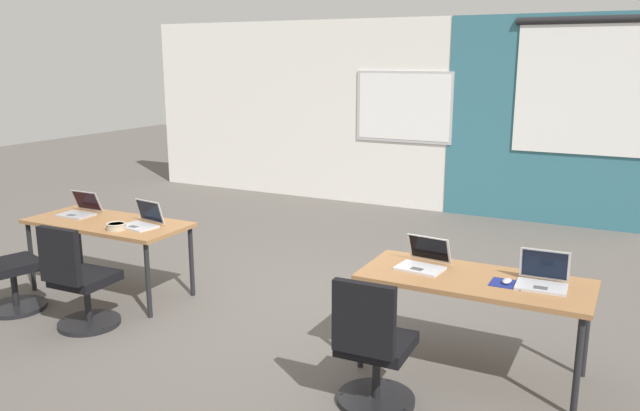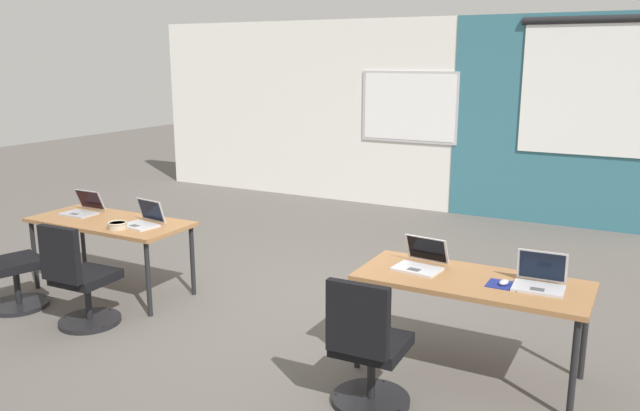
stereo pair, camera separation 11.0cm
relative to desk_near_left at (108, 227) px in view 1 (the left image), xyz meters
The scene contains 14 objects.
ground_plane 1.96m from the desk_near_left, 18.92° to the left, with size 24.00×24.00×0.00m.
back_wall_assembly 5.18m from the desk_near_left, 69.44° to the left, with size 10.00×0.27×2.80m.
desk_near_left is the anchor object (origin of this frame).
desk_near_right 3.50m from the desk_near_left, ahead, with size 1.60×0.70×0.72m.
laptop_near_right_inner 3.10m from the desk_near_left, ahead, with size 0.36×0.35×0.22m.
chair_near_right_inner 3.16m from the desk_near_left, 14.36° to the right, with size 0.52×0.55×0.92m.
laptop_near_right_end 3.95m from the desk_near_left, ahead, with size 0.34×0.28×0.24m.
mousepad_near_right_end 3.73m from the desk_near_left, ahead, with size 0.22×0.19×0.00m.
mouse_near_right_end 3.73m from the desk_near_left, ahead, with size 0.07×0.11×0.03m.
laptop_near_left_end 0.45m from the desk_near_left, behind, with size 0.33×0.32×0.22m.
chair_near_left_end 0.96m from the desk_near_left, 122.16° to the right, with size 0.55×0.60×0.92m.
laptop_near_left_inner 0.44m from the desk_near_left, ahead, with size 0.37×0.34×0.23m.
chair_near_left_inner 0.88m from the desk_near_left, 62.01° to the right, with size 0.52×0.55×0.92m.
snack_bowl 0.37m from the desk_near_left, 32.39° to the right, with size 0.18×0.18×0.06m.
Camera 1 is at (2.71, -4.88, 2.24)m, focal length 35.68 mm.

